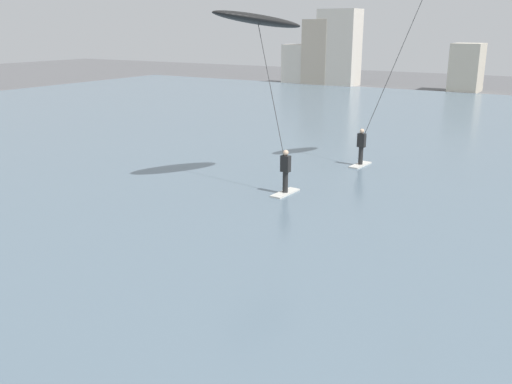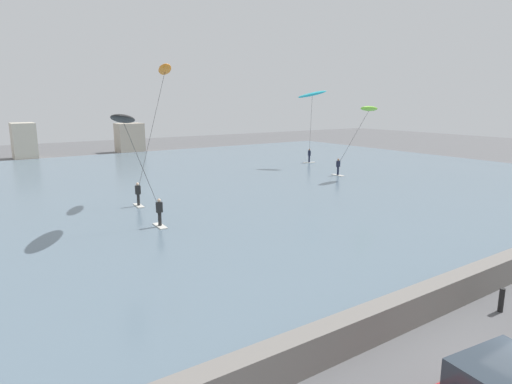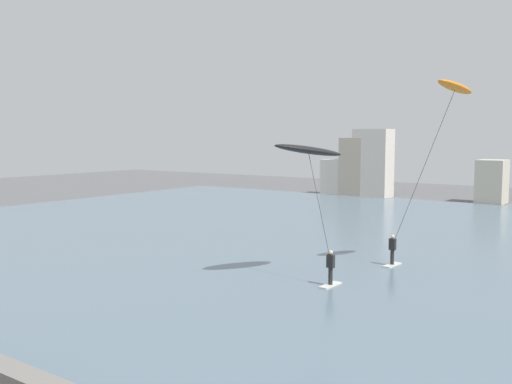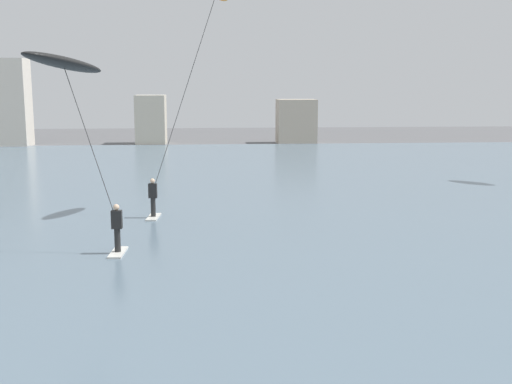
{
  "view_description": "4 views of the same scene",
  "coord_description": "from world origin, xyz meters",
  "views": [
    {
      "loc": [
        7.55,
        2.31,
        6.02
      ],
      "look_at": [
        2.01,
        11.22,
        2.9
      ],
      "focal_mm": 39.21,
      "sensor_mm": 36.0,
      "label": 1
    },
    {
      "loc": [
        -11.06,
        -3.53,
        7.2
      ],
      "look_at": [
        1.59,
        14.96,
        2.52
      ],
      "focal_mm": 30.59,
      "sensor_mm": 36.0,
      "label": 2
    },
    {
      "loc": [
        10.1,
        -3.27,
        6.9
      ],
      "look_at": [
        -3.2,
        15.49,
        4.67
      ],
      "focal_mm": 40.16,
      "sensor_mm": 36.0,
      "label": 3
    },
    {
      "loc": [
        1.0,
        -1.01,
        5.63
      ],
      "look_at": [
        2.28,
        15.45,
        2.8
      ],
      "focal_mm": 44.82,
      "sensor_mm": 36.0,
      "label": 4
    }
  ],
  "objects": [
    {
      "name": "water_bay",
      "position": [
        0.0,
        31.23,
        0.05
      ],
      "size": [
        84.0,
        52.0,
        0.1
      ],
      "primitive_type": "cube",
      "color": "slate",
      "rests_on": "ground"
    },
    {
      "name": "far_shore_buildings",
      "position": [
        -11.5,
        58.2,
        2.97
      ],
      "size": [
        34.24,
        4.18,
        7.76
      ],
      "color": "beige",
      "rests_on": "ground"
    },
    {
      "name": "kitesurfer_black",
      "position": [
        -3.42,
        20.22,
        5.89
      ],
      "size": [
        3.17,
        4.0,
        6.6
      ],
      "color": "silver",
      "rests_on": "water_bay"
    }
  ]
}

